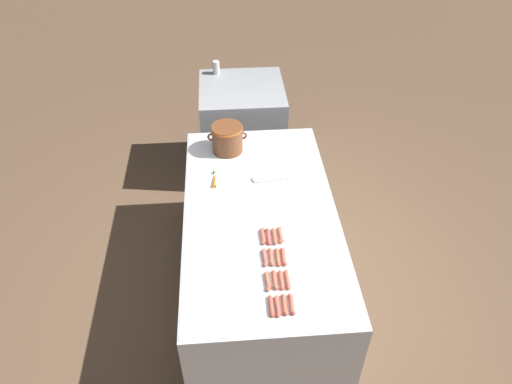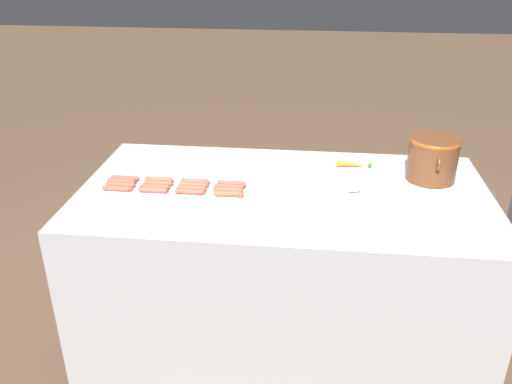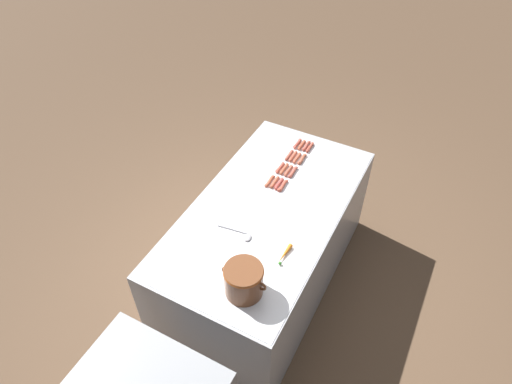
# 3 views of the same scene
# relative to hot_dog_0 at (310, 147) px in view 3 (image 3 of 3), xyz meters

# --- Properties ---
(ground_plane) EXTENTS (20.00, 20.00, 0.00)m
(ground_plane) POSITION_rel_hot_dog_0_xyz_m (0.01, 0.78, -0.87)
(ground_plane) COLOR brown
(griddle_counter) EXTENTS (1.03, 1.94, 0.86)m
(griddle_counter) POSITION_rel_hot_dog_0_xyz_m (0.01, 0.78, -0.44)
(griddle_counter) COLOR #ADAFB5
(griddle_counter) RESTS_ON ground_plane
(hot_dog_0) EXTENTS (0.03, 0.14, 0.03)m
(hot_dog_0) POSITION_rel_hot_dog_0_xyz_m (0.00, 0.00, 0.00)
(hot_dog_0) COLOR #B24F3D
(hot_dog_0) RESTS_ON griddle_counter
(hot_dog_1) EXTENTS (0.03, 0.14, 0.03)m
(hot_dog_1) POSITION_rel_hot_dog_0_xyz_m (-0.00, 0.17, 0.00)
(hot_dog_1) COLOR #B35D42
(hot_dog_1) RESTS_ON griddle_counter
(hot_dog_2) EXTENTS (0.03, 0.14, 0.03)m
(hot_dog_2) POSITION_rel_hot_dog_0_xyz_m (-0.00, 0.35, 0.00)
(hot_dog_2) COLOR #BB5746
(hot_dog_2) RESTS_ON griddle_counter
(hot_dog_3) EXTENTS (0.03, 0.14, 0.03)m
(hot_dog_3) POSITION_rel_hot_dog_0_xyz_m (0.00, 0.53, 0.00)
(hot_dog_3) COLOR #BD5440
(hot_dog_3) RESTS_ON griddle_counter
(hot_dog_4) EXTENTS (0.03, 0.14, 0.03)m
(hot_dog_4) POSITION_rel_hot_dog_0_xyz_m (0.03, -0.00, 0.00)
(hot_dog_4) COLOR #B25545
(hot_dog_4) RESTS_ON griddle_counter
(hot_dog_5) EXTENTS (0.03, 0.14, 0.03)m
(hot_dog_5) POSITION_rel_hot_dog_0_xyz_m (0.04, 0.18, 0.00)
(hot_dog_5) COLOR #B75A40
(hot_dog_5) RESTS_ON griddle_counter
(hot_dog_6) EXTENTS (0.03, 0.14, 0.03)m
(hot_dog_6) POSITION_rel_hot_dog_0_xyz_m (0.04, 0.35, 0.00)
(hot_dog_6) COLOR #B15D45
(hot_dog_6) RESTS_ON griddle_counter
(hot_dog_7) EXTENTS (0.03, 0.14, 0.03)m
(hot_dog_7) POSITION_rel_hot_dog_0_xyz_m (0.04, 0.52, 0.00)
(hot_dog_7) COLOR #B84F46
(hot_dog_7) RESTS_ON griddle_counter
(hot_dog_8) EXTENTS (0.03, 0.14, 0.03)m
(hot_dog_8) POSITION_rel_hot_dog_0_xyz_m (0.07, 0.00, 0.00)
(hot_dog_8) COLOR #B8593E
(hot_dog_8) RESTS_ON griddle_counter
(hot_dog_9) EXTENTS (0.03, 0.14, 0.03)m
(hot_dog_9) POSITION_rel_hot_dog_0_xyz_m (0.08, 0.17, 0.00)
(hot_dog_9) COLOR #B5563F
(hot_dog_9) RESTS_ON griddle_counter
(hot_dog_10) EXTENTS (0.03, 0.14, 0.03)m
(hot_dog_10) POSITION_rel_hot_dog_0_xyz_m (0.08, 0.35, 0.00)
(hot_dog_10) COLOR #B15A3D
(hot_dog_10) RESTS_ON griddle_counter
(hot_dog_11) EXTENTS (0.03, 0.14, 0.03)m
(hot_dog_11) POSITION_rel_hot_dog_0_xyz_m (0.07, 0.52, 0.00)
(hot_dog_11) COLOR #B25A40
(hot_dog_11) RESTS_ON griddle_counter
(hot_dog_12) EXTENTS (0.03, 0.14, 0.03)m
(hot_dog_12) POSITION_rel_hot_dog_0_xyz_m (0.11, 0.00, 0.00)
(hot_dog_12) COLOR #BD5545
(hot_dog_12) RESTS_ON griddle_counter
(hot_dog_13) EXTENTS (0.03, 0.14, 0.03)m
(hot_dog_13) POSITION_rel_hot_dog_0_xyz_m (0.11, 0.17, 0.00)
(hot_dog_13) COLOR #B35846
(hot_dog_13) RESTS_ON griddle_counter
(hot_dog_14) EXTENTS (0.03, 0.14, 0.03)m
(hot_dog_14) POSITION_rel_hot_dog_0_xyz_m (0.11, 0.35, 0.00)
(hot_dog_14) COLOR #BD5444
(hot_dog_14) RESTS_ON griddle_counter
(hot_dog_15) EXTENTS (0.03, 0.14, 0.03)m
(hot_dog_15) POSITION_rel_hot_dog_0_xyz_m (0.11, 0.53, 0.00)
(hot_dog_15) COLOR #BA5B3F
(hot_dog_15) RESTS_ON griddle_counter
(bean_pot) EXTENTS (0.31, 0.25, 0.22)m
(bean_pot) POSITION_rel_hot_dog_0_xyz_m (-0.19, 1.49, 0.11)
(bean_pot) COLOR brown
(bean_pot) RESTS_ON griddle_counter
(serving_spoon) EXTENTS (0.27, 0.08, 0.02)m
(serving_spoon) POSITION_rel_hot_dog_0_xyz_m (0.04, 1.10, -0.01)
(serving_spoon) COLOR #B7B7BC
(serving_spoon) RESTS_ON griddle_counter
(carrot) EXTENTS (0.04, 0.18, 0.03)m
(carrot) POSITION_rel_hot_dog_0_xyz_m (-0.29, 1.13, 0.00)
(carrot) COLOR orange
(carrot) RESTS_ON griddle_counter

